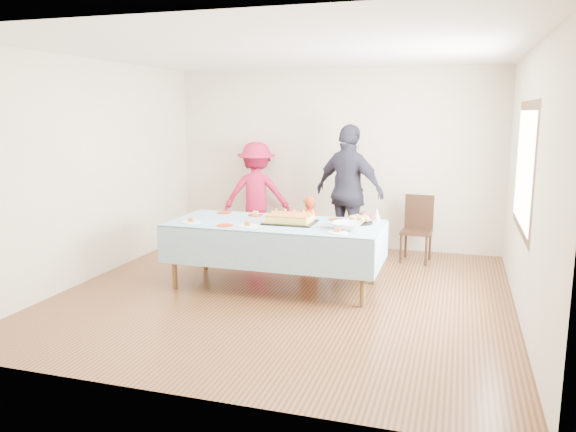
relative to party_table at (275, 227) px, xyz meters
name	(u,v)px	position (x,y,z in m)	size (l,w,h in m)	color
ground	(286,293)	(0.19, -0.22, -0.72)	(5.00, 5.00, 0.00)	#462914
room_walls	(290,139)	(0.25, -0.22, 1.05)	(5.04, 5.04, 2.72)	beige
party_table	(275,227)	(0.00, 0.00, 0.00)	(2.50, 1.10, 0.78)	brown
birthday_cake	(290,219)	(0.17, 0.03, 0.10)	(0.59, 0.45, 0.10)	black
rolls_tray	(359,220)	(0.95, 0.24, 0.10)	(0.32, 0.32, 0.10)	black
punch_bowl	(347,226)	(0.88, -0.15, 0.10)	(0.33, 0.33, 0.08)	silver
party_hat	(377,214)	(1.12, 0.46, 0.14)	(0.10, 0.10, 0.16)	white
fork_pile	(328,225)	(0.66, -0.13, 0.09)	(0.24, 0.18, 0.07)	white
plate_red_far_a	(224,212)	(-0.83, 0.41, 0.06)	(0.19, 0.19, 0.01)	red
plate_red_far_b	(255,215)	(-0.38, 0.34, 0.06)	(0.19, 0.19, 0.01)	red
plate_red_far_c	(283,215)	(-0.04, 0.45, 0.06)	(0.17, 0.17, 0.01)	red
plate_red_far_d	(336,219)	(0.64, 0.36, 0.06)	(0.17, 0.17, 0.01)	red
plate_red_near	(225,225)	(-0.49, -0.36, 0.06)	(0.19, 0.19, 0.01)	red
plate_white_left	(191,222)	(-0.94, -0.30, 0.06)	(0.22, 0.22, 0.01)	white
plate_white_mid	(248,226)	(-0.23, -0.32, 0.06)	(0.24, 0.24, 0.01)	white
plate_white_right	(338,232)	(0.82, -0.35, 0.06)	(0.22, 0.22, 0.01)	white
dining_chair	(417,225)	(1.52, 1.72, -0.21)	(0.43, 0.43, 0.92)	black
toddler_left	(309,230)	(0.10, 1.16, -0.26)	(0.34, 0.22, 0.94)	#B73B16
toddler_mid	(363,244)	(0.89, 0.89, -0.35)	(0.37, 0.24, 0.75)	#297B33
toddler_right	(363,243)	(0.92, 0.76, -0.31)	(0.41, 0.32, 0.84)	#AD6850
adult_left	(257,194)	(-0.96, 1.98, 0.08)	(1.04, 0.60, 1.60)	#B5163E
adult_right	(349,192)	(0.57, 1.60, 0.22)	(1.11, 0.46, 1.90)	#2D2D3E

